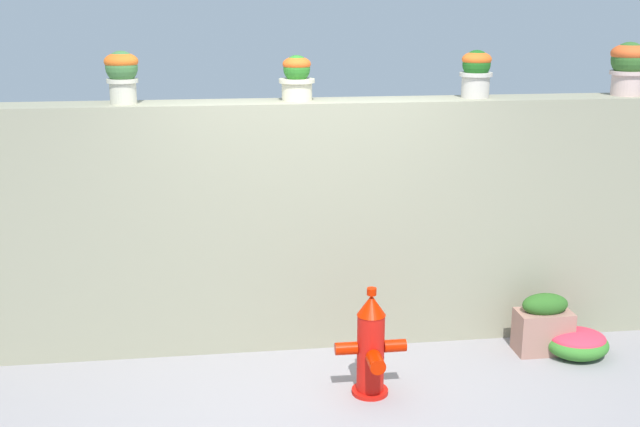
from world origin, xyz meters
The scene contains 9 objects.
ground_plane centered at (0.00, 0.00, 0.00)m, with size 24.00×24.00×0.00m, color gray.
stone_wall centered at (0.00, 1.23, 1.00)m, with size 6.20×0.42×2.00m, color gray.
potted_plant_1 centered at (-1.35, 1.22, 2.24)m, with size 0.25×0.25×0.39m.
potted_plant_2 centered at (-0.04, 1.25, 2.19)m, with size 0.28×0.28×0.35m.
potted_plant_3 centered at (1.39, 1.26, 2.21)m, with size 0.26×0.26×0.37m.
potted_plant_4 centered at (2.67, 1.24, 2.25)m, with size 0.30×0.30×0.43m.
fire_hydrant centered at (0.37, 0.21, 0.36)m, with size 0.51×0.40×0.81m.
flower_bush_left centered at (2.13, 0.62, 0.12)m, with size 0.50×0.45×0.23m.
planter_box centered at (1.88, 0.72, 0.24)m, with size 0.44×0.25×0.50m.
Camera 1 is at (-0.66, -4.81, 2.75)m, focal length 43.90 mm.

